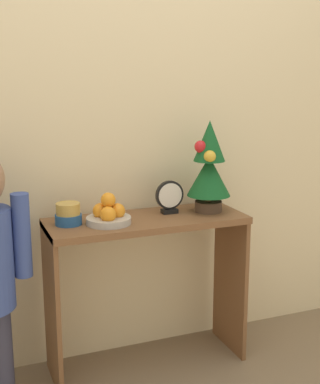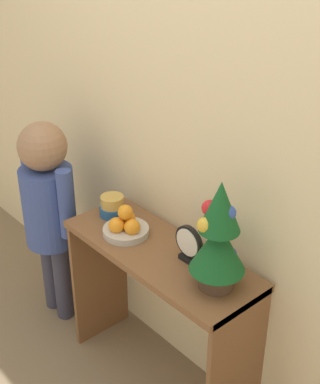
% 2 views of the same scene
% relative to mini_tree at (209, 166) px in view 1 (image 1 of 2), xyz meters
% --- Properties ---
extents(ground_plane, '(12.00, 12.00, 0.00)m').
position_rel_mini_tree_xyz_m(ground_plane, '(-0.31, -0.17, -0.94)').
color(ground_plane, '#7A664C').
extents(back_wall, '(7.00, 0.05, 2.50)m').
position_rel_mini_tree_xyz_m(back_wall, '(-0.31, 0.21, 0.31)').
color(back_wall, beige).
rests_on(back_wall, ground_plane).
extents(console_table, '(0.90, 0.34, 0.72)m').
position_rel_mini_tree_xyz_m(console_table, '(-0.31, -0.00, -0.40)').
color(console_table, brown).
rests_on(console_table, ground_plane).
extents(mini_tree, '(0.20, 0.20, 0.43)m').
position_rel_mini_tree_xyz_m(mini_tree, '(0.00, 0.00, 0.00)').
color(mini_tree, '#4C3828').
rests_on(mini_tree, console_table).
extents(fruit_bowl, '(0.20, 0.20, 0.14)m').
position_rel_mini_tree_xyz_m(fruit_bowl, '(-0.49, -0.03, -0.18)').
color(fruit_bowl, '#B7B2A8').
rests_on(fruit_bowl, console_table).
extents(singing_bowl, '(0.12, 0.12, 0.10)m').
position_rel_mini_tree_xyz_m(singing_bowl, '(-0.66, 0.02, -0.17)').
color(singing_bowl, '#235189').
rests_on(singing_bowl, console_table).
extents(desk_clock, '(0.13, 0.04, 0.15)m').
position_rel_mini_tree_xyz_m(desk_clock, '(-0.18, 0.04, -0.14)').
color(desk_clock, black).
rests_on(desk_clock, console_table).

